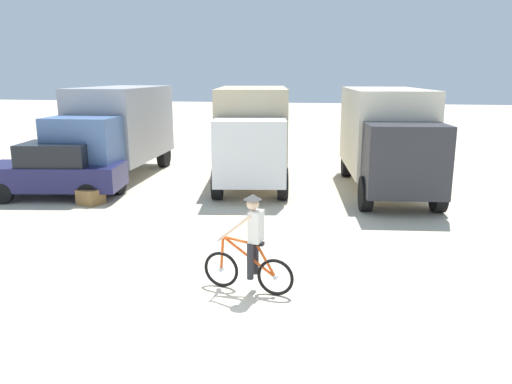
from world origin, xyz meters
The scene contains 7 objects.
ground_plane centered at (0.00, 0.00, 0.00)m, with size 120.00×120.00×0.00m, color beige.
box_truck_grey_hauler centered at (-6.26, 9.66, 1.87)m, with size 2.77×6.88×3.35m.
box_truck_tan_camper centered at (-1.15, 9.83, 1.87)m, with size 3.44×7.04×3.35m.
box_truck_cream_rv centered at (3.50, 9.27, 1.87)m, with size 3.18×6.99×3.35m.
sedan_parked centered at (-6.73, 6.18, 0.88)m, with size 4.44×2.44×1.76m.
cyclist_orange_shirt centered at (0.71, 0.42, 0.85)m, with size 1.72×0.54×1.82m.
supply_crate centered at (-5.27, 5.62, 0.23)m, with size 0.62×0.63×0.47m, color olive.
Camera 1 is at (2.41, -7.92, 3.86)m, focal length 35.46 mm.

